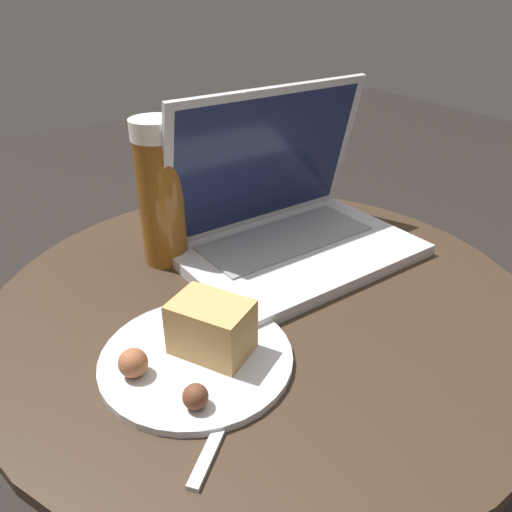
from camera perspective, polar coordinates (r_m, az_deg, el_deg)
table at (r=0.76m, az=0.82°, el=-11.21°), size 0.74×0.74×0.50m
laptop at (r=0.78m, az=3.62°, el=4.06°), size 0.37×0.27×0.25m
beer_glass at (r=0.74m, az=-10.84°, el=7.04°), size 0.07×0.07×0.22m
snack_plate at (r=0.57m, az=-6.39°, el=-10.24°), size 0.22×0.22×0.07m
fork at (r=0.53m, az=-2.71°, el=-16.28°), size 0.14×0.14×0.00m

